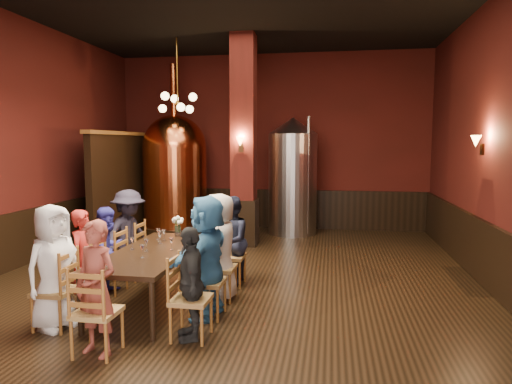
% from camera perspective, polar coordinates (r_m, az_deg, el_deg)
% --- Properties ---
extents(room, '(10.00, 10.02, 4.50)m').
position_cam_1_polar(room, '(7.04, -3.49, 6.38)').
color(room, black).
rests_on(room, ground).
extents(wainscot_right, '(0.08, 9.90, 1.00)m').
position_cam_1_polar(wainscot_right, '(7.47, 28.07, -7.90)').
color(wainscot_right, black).
rests_on(wainscot_right, ground).
extents(wainscot_back, '(7.90, 0.08, 1.00)m').
position_cam_1_polar(wainscot_back, '(12.05, 1.83, -2.06)').
color(wainscot_back, black).
rests_on(wainscot_back, ground).
extents(wainscot_left, '(0.08, 9.90, 1.00)m').
position_cam_1_polar(wainscot_left, '(8.98, -29.00, -5.67)').
color(wainscot_left, black).
rests_on(wainscot_left, ground).
extents(column, '(0.58, 0.58, 4.50)m').
position_cam_1_polar(column, '(9.84, -1.54, 6.32)').
color(column, '#4B1310').
rests_on(column, ground).
extents(partition, '(0.22, 3.50, 2.40)m').
position_cam_1_polar(partition, '(11.18, -15.88, 0.68)').
color(partition, black).
rests_on(partition, ground).
extents(pendant_cluster, '(0.90, 0.90, 1.70)m').
position_cam_1_polar(pendant_cluster, '(10.37, -9.77, 10.93)').
color(pendant_cluster, '#A57226').
rests_on(pendant_cluster, room).
extents(sconce_wall, '(0.20, 0.20, 0.36)m').
position_cam_1_polar(sconce_wall, '(8.01, 26.45, 5.37)').
color(sconce_wall, black).
rests_on(sconce_wall, room).
extents(sconce_column, '(0.20, 0.20, 0.36)m').
position_cam_1_polar(sconce_column, '(9.55, -1.89, 6.02)').
color(sconce_column, black).
rests_on(sconce_column, column).
extents(dining_table, '(1.02, 2.41, 0.75)m').
position_cam_1_polar(dining_table, '(6.48, -12.61, -7.68)').
color(dining_table, black).
rests_on(dining_table, ground).
extents(chair_0, '(0.46, 0.46, 0.92)m').
position_cam_1_polar(chair_0, '(6.08, -23.84, -11.20)').
color(chair_0, brown).
rests_on(chair_0, ground).
extents(person_0, '(0.70, 0.85, 1.50)m').
position_cam_1_polar(person_0, '(6.01, -23.96, -8.54)').
color(person_0, white).
rests_on(person_0, ground).
extents(chair_1, '(0.46, 0.46, 0.92)m').
position_cam_1_polar(chair_1, '(6.63, -20.58, -9.65)').
color(chair_1, brown).
rests_on(chair_1, ground).
extents(person_1, '(0.35, 0.51, 1.34)m').
position_cam_1_polar(person_1, '(6.57, -20.65, -7.88)').
color(person_1, maroon).
rests_on(person_1, ground).
extents(chair_2, '(0.46, 0.46, 0.92)m').
position_cam_1_polar(chair_2, '(7.18, -17.89, -8.34)').
color(chair_2, brown).
rests_on(chair_2, ground).
extents(person_2, '(0.47, 0.69, 1.29)m').
position_cam_1_polar(person_2, '(7.14, -17.94, -6.92)').
color(person_2, navy).
rests_on(person_2, ground).
extents(chair_3, '(0.46, 0.46, 0.92)m').
position_cam_1_polar(chair_3, '(7.76, -15.57, -7.19)').
color(chair_3, brown).
rests_on(chair_3, ground).
extents(person_3, '(0.82, 1.07, 1.47)m').
position_cam_1_polar(person_3, '(7.70, -15.63, -5.18)').
color(person_3, black).
rests_on(person_3, ground).
extents(chair_4, '(0.46, 0.46, 0.92)m').
position_cam_1_polar(chair_4, '(5.36, -8.12, -13.09)').
color(chair_4, brown).
rests_on(chair_4, ground).
extents(person_4, '(0.56, 0.82, 1.29)m').
position_cam_1_polar(person_4, '(5.30, -8.15, -11.18)').
color(person_4, black).
rests_on(person_4, ground).
extents(chair_5, '(0.46, 0.46, 0.92)m').
position_cam_1_polar(chair_5, '(5.97, -6.09, -11.04)').
color(chair_5, brown).
rests_on(chair_5, ground).
extents(person_5, '(0.64, 1.50, 1.57)m').
position_cam_1_polar(person_5, '(5.88, -6.13, -8.00)').
color(person_5, teal).
rests_on(person_5, ground).
extents(chair_6, '(0.46, 0.46, 0.92)m').
position_cam_1_polar(chair_6, '(6.58, -4.49, -9.39)').
color(chair_6, brown).
rests_on(chair_6, ground).
extents(person_6, '(0.54, 0.78, 1.52)m').
position_cam_1_polar(person_6, '(6.50, -4.51, -6.86)').
color(person_6, beige).
rests_on(person_6, ground).
extents(chair_7, '(0.46, 0.46, 0.92)m').
position_cam_1_polar(chair_7, '(7.21, -3.15, -8.00)').
color(chair_7, brown).
rests_on(chair_7, ground).
extents(person_7, '(0.38, 0.70, 1.40)m').
position_cam_1_polar(person_7, '(7.15, -3.16, -6.13)').
color(person_7, black).
rests_on(person_7, ground).
extents(chair_8, '(0.46, 0.46, 0.92)m').
position_cam_1_polar(chair_8, '(5.21, -19.27, -13.94)').
color(chair_8, brown).
rests_on(chair_8, ground).
extents(person_8, '(0.60, 0.49, 1.43)m').
position_cam_1_polar(person_8, '(5.13, -19.38, -11.26)').
color(person_8, brown).
rests_on(person_8, ground).
extents(copper_kettle, '(1.83, 1.83, 4.11)m').
position_cam_1_polar(copper_kettle, '(11.42, -10.09, 2.43)').
color(copper_kettle, black).
rests_on(copper_kettle, ground).
extents(steel_vessel, '(1.49, 1.49, 2.83)m').
position_cam_1_polar(steel_vessel, '(11.13, 4.61, 1.98)').
color(steel_vessel, '#B2B2B7').
rests_on(steel_vessel, ground).
extents(rose_vase, '(0.19, 0.19, 0.32)m').
position_cam_1_polar(rose_vase, '(7.34, -9.78, -3.82)').
color(rose_vase, white).
rests_on(rose_vase, dining_table).
extents(wine_glass_0, '(0.07, 0.07, 0.17)m').
position_cam_1_polar(wine_glass_0, '(6.07, -14.03, -7.23)').
color(wine_glass_0, white).
rests_on(wine_glass_0, dining_table).
extents(wine_glass_1, '(0.07, 0.07, 0.17)m').
position_cam_1_polar(wine_glass_1, '(6.43, -10.53, -6.40)').
color(wine_glass_1, white).
rests_on(wine_glass_1, dining_table).
extents(wine_glass_2, '(0.07, 0.07, 0.17)m').
position_cam_1_polar(wine_glass_2, '(7.14, -12.12, -5.18)').
color(wine_glass_2, white).
rests_on(wine_glass_2, dining_table).
extents(wine_glass_3, '(0.07, 0.07, 0.17)m').
position_cam_1_polar(wine_glass_3, '(7.05, -11.41, -5.31)').
color(wine_glass_3, white).
rests_on(wine_glass_3, dining_table).
extents(wine_glass_4, '(0.07, 0.07, 0.17)m').
position_cam_1_polar(wine_glass_4, '(6.99, -11.91, -5.40)').
color(wine_glass_4, white).
rests_on(wine_glass_4, dining_table).
extents(wine_glass_5, '(0.07, 0.07, 0.17)m').
position_cam_1_polar(wine_glass_5, '(6.57, -15.22, -6.24)').
color(wine_glass_5, white).
rests_on(wine_glass_5, dining_table).
extents(wine_glass_6, '(0.07, 0.07, 0.17)m').
position_cam_1_polar(wine_glass_6, '(6.41, -13.55, -6.50)').
color(wine_glass_6, white).
rests_on(wine_glass_6, dining_table).
extents(wine_glass_7, '(0.07, 0.07, 0.17)m').
position_cam_1_polar(wine_glass_7, '(6.85, -11.94, -5.66)').
color(wine_glass_7, white).
rests_on(wine_glass_7, dining_table).
extents(wine_glass_8, '(0.07, 0.07, 0.17)m').
position_cam_1_polar(wine_glass_8, '(5.81, -18.29, -7.95)').
color(wine_glass_8, white).
rests_on(wine_glass_8, dining_table).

